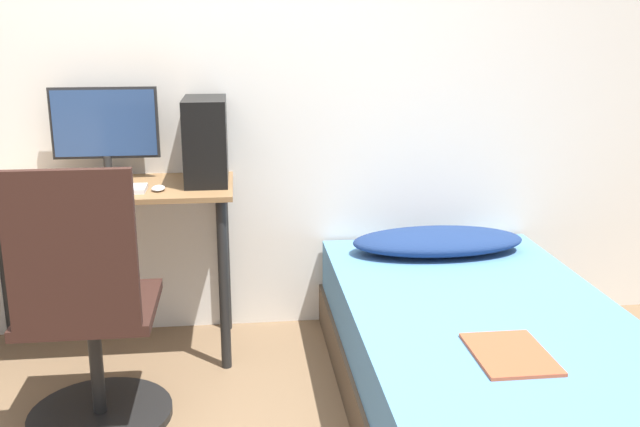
{
  "coord_description": "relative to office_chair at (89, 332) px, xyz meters",
  "views": [
    {
      "loc": [
        0.23,
        -2.01,
        1.47
      ],
      "look_at": [
        0.54,
        0.62,
        0.75
      ],
      "focal_mm": 40.0,
      "sensor_mm": 36.0,
      "label": 1
    }
  ],
  "objects": [
    {
      "name": "mouse",
      "position": [
        0.21,
        0.54,
        0.4
      ],
      "size": [
        0.06,
        0.09,
        0.02
      ],
      "color": "silver",
      "rests_on": "desk"
    },
    {
      "name": "desk",
      "position": [
        -0.04,
        0.64,
        0.26
      ],
      "size": [
        1.12,
        0.51,
        0.78
      ],
      "color": "brown",
      "rests_on": "ground_plane"
    },
    {
      "name": "pillow",
      "position": [
        1.46,
        0.63,
        0.09
      ],
      "size": [
        0.8,
        0.36,
        0.11
      ],
      "color": "navy",
      "rests_on": "bed"
    },
    {
      "name": "keyboard",
      "position": [
        -0.02,
        0.54,
        0.4
      ],
      "size": [
        0.36,
        0.13,
        0.02
      ],
      "color": "silver",
      "rests_on": "desk"
    },
    {
      "name": "monitor",
      "position": [
        -0.03,
        0.79,
        0.62
      ],
      "size": [
        0.47,
        0.16,
        0.41
      ],
      "color": "black",
      "rests_on": "desk"
    },
    {
      "name": "pc_tower",
      "position": [
        0.41,
        0.69,
        0.58
      ],
      "size": [
        0.18,
        0.36,
        0.37
      ],
      "color": "black",
      "rests_on": "desk"
    },
    {
      "name": "office_chair",
      "position": [
        0.0,
        0.0,
        0.0
      ],
      "size": [
        0.54,
        0.54,
        1.01
      ],
      "color": "black",
      "rests_on": "ground_plane"
    },
    {
      "name": "bed",
      "position": [
        1.46,
        -0.11,
        -0.18
      ],
      "size": [
        1.05,
        2.0,
        0.43
      ],
      "color": "#4C3D2D",
      "rests_on": "ground_plane"
    },
    {
      "name": "magazine",
      "position": [
        1.4,
        -0.43,
        0.04
      ],
      "size": [
        0.24,
        0.32,
        0.01
      ],
      "color": "#B24C2D",
      "rests_on": "bed"
    },
    {
      "name": "wall_back",
      "position": [
        0.32,
        0.92,
        0.86
      ],
      "size": [
        8.0,
        0.05,
        2.5
      ],
      "color": "silver",
      "rests_on": "ground_plane"
    }
  ]
}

